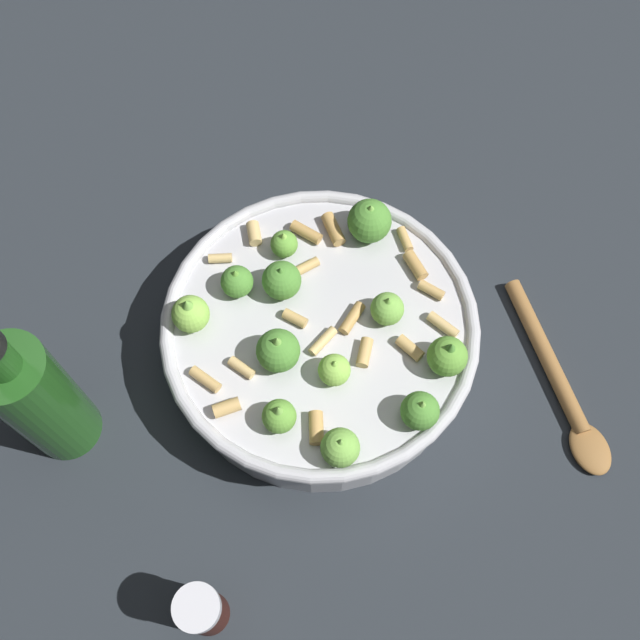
{
  "coord_description": "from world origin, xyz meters",
  "views": [
    {
      "loc": [
        -0.29,
        0.04,
        0.69
      ],
      "look_at": [
        0.0,
        0.0,
        0.07
      ],
      "focal_mm": 41.39,
      "sensor_mm": 36.0,
      "label": 1
    }
  ],
  "objects_px": {
    "cooking_pan": "(320,334)",
    "wooden_spoon": "(561,386)",
    "olive_oil_bottle": "(38,398)",
    "pepper_shaker": "(203,611)"
  },
  "relations": [
    {
      "from": "olive_oil_bottle",
      "to": "wooden_spoon",
      "type": "relative_size",
      "value": 1.01
    },
    {
      "from": "cooking_pan",
      "to": "pepper_shaker",
      "type": "height_order",
      "value": "cooking_pan"
    },
    {
      "from": "cooking_pan",
      "to": "pepper_shaker",
      "type": "distance_m",
      "value": 0.27
    },
    {
      "from": "cooking_pan",
      "to": "wooden_spoon",
      "type": "xyz_separation_m",
      "value": [
        -0.07,
        -0.23,
        -0.03
      ]
    },
    {
      "from": "cooking_pan",
      "to": "olive_oil_bottle",
      "type": "bearing_deg",
      "value": 100.37
    },
    {
      "from": "pepper_shaker",
      "to": "olive_oil_bottle",
      "type": "xyz_separation_m",
      "value": [
        0.19,
        0.12,
        0.05
      ]
    },
    {
      "from": "pepper_shaker",
      "to": "olive_oil_bottle",
      "type": "bearing_deg",
      "value": 33.22
    },
    {
      "from": "cooking_pan",
      "to": "olive_oil_bottle",
      "type": "xyz_separation_m",
      "value": [
        -0.05,
        0.25,
        0.05
      ]
    },
    {
      "from": "pepper_shaker",
      "to": "olive_oil_bottle",
      "type": "distance_m",
      "value": 0.23
    },
    {
      "from": "cooking_pan",
      "to": "wooden_spoon",
      "type": "relative_size",
      "value": 1.42
    }
  ]
}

